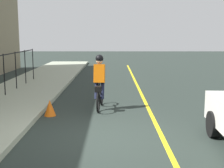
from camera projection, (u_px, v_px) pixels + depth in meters
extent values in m
plane|color=#252E2A|center=(96.00, 138.00, 7.44)|extent=(80.00, 80.00, 0.00)
cube|color=yellow|center=(162.00, 138.00, 7.43)|extent=(36.00, 0.12, 0.01)
cylinder|color=black|center=(4.00, 75.00, 11.85)|extent=(0.04, 0.04, 1.60)
cylinder|color=black|center=(16.00, 70.00, 13.27)|extent=(0.04, 0.04, 1.60)
cylinder|color=black|center=(25.00, 67.00, 14.70)|extent=(0.04, 0.04, 1.60)
cylinder|color=black|center=(33.00, 64.00, 16.12)|extent=(0.04, 0.04, 1.60)
torus|color=black|center=(101.00, 96.00, 10.84)|extent=(0.66, 0.10, 0.66)
torus|color=black|center=(98.00, 102.00, 9.81)|extent=(0.66, 0.10, 0.66)
cube|color=black|center=(100.00, 92.00, 10.29)|extent=(0.93, 0.10, 0.24)
cylinder|color=black|center=(99.00, 88.00, 10.11)|extent=(0.03, 0.03, 0.35)
cube|color=#D15D07|center=(99.00, 74.00, 10.09)|extent=(0.36, 0.38, 0.63)
sphere|color=tan|center=(99.00, 61.00, 10.07)|extent=(0.22, 0.22, 0.22)
sphere|color=black|center=(99.00, 59.00, 10.06)|extent=(0.26, 0.26, 0.26)
cylinder|color=#191E38|center=(96.00, 89.00, 10.16)|extent=(0.34, 0.14, 0.65)
cylinder|color=#191E38|center=(102.00, 89.00, 10.15)|extent=(0.34, 0.14, 0.65)
cube|color=black|center=(98.00, 89.00, 9.79)|extent=(0.25, 0.21, 0.18)
cylinder|color=black|center=(214.00, 124.00, 7.44)|extent=(0.65, 0.24, 0.64)
cone|color=orange|center=(50.00, 108.00, 9.42)|extent=(0.36, 0.36, 0.50)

